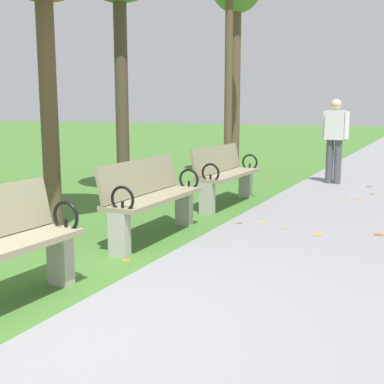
% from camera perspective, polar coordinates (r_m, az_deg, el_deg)
% --- Properties ---
extents(ground_plane, '(80.00, 80.00, 0.00)m').
position_cam_1_polar(ground_plane, '(3.75, -16.03, -13.99)').
color(ground_plane, '#42722D').
extents(park_bench_2, '(0.49, 1.61, 0.90)m').
position_cam_1_polar(park_bench_2, '(5.67, -4.69, -0.51)').
color(park_bench_2, gray).
rests_on(park_bench_2, ground).
extents(park_bench_3, '(0.51, 1.61, 0.90)m').
position_cam_1_polar(park_bench_3, '(7.64, 3.78, 2.12)').
color(park_bench_3, gray).
rests_on(park_bench_3, ground).
extents(pedestrian_walking, '(0.53, 0.26, 1.62)m').
position_cam_1_polar(pedestrian_walking, '(10.03, 15.97, 6.09)').
color(pedestrian_walking, '#4C4C56').
rests_on(pedestrian_walking, paved_walkway).
extents(scattered_leaves, '(4.65, 9.19, 0.02)m').
position_cam_1_polar(scattered_leaves, '(6.40, 7.13, -3.68)').
color(scattered_leaves, gold).
rests_on(scattered_leaves, ground).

